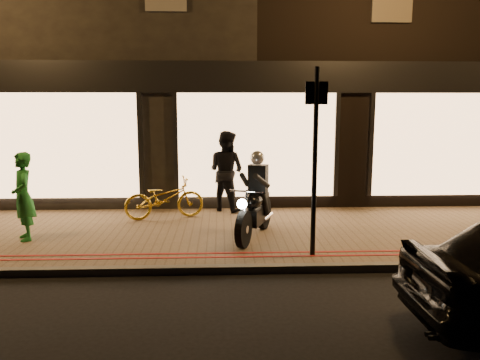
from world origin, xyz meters
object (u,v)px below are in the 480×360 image
(motorcycle, at_px, (255,204))
(bicycle_gold, at_px, (164,198))
(sign_post, at_px, (315,152))
(person_green, at_px, (23,196))

(motorcycle, relative_size, bicycle_gold, 1.10)
(sign_post, height_order, bicycle_gold, sign_post)
(sign_post, bearing_deg, motorcycle, 128.34)
(person_green, bearing_deg, bicycle_gold, 92.55)
(sign_post, distance_m, person_green, 5.22)
(motorcycle, distance_m, sign_post, 1.75)
(motorcycle, relative_size, person_green, 1.17)
(motorcycle, xyz_separation_m, sign_post, (0.86, -1.09, 1.06))
(motorcycle, distance_m, bicycle_gold, 2.36)
(sign_post, bearing_deg, person_green, 167.93)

